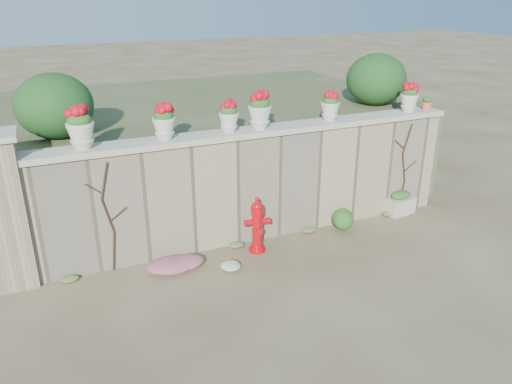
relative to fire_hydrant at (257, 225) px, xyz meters
name	(u,v)px	position (x,y,z in m)	size (l,w,h in m)	color
ground	(300,282)	(0.22, -1.22, -0.53)	(80.00, 80.00, 0.00)	brown
stone_wall	(255,187)	(0.22, 0.58, 0.47)	(8.00, 0.40, 2.00)	gray
wall_cap	(255,132)	(0.22, 0.58, 1.52)	(8.10, 0.52, 0.10)	#BEB6A1
gate_pillar	(5,211)	(-3.93, 0.58, 0.73)	(0.72, 0.72, 2.48)	gray
raised_fill	(202,141)	(0.22, 3.78, 0.47)	(9.00, 6.00, 2.00)	#384C23
back_shrub_left	(54,106)	(-2.98, 1.78, 2.02)	(1.30, 1.30, 1.10)	#143814
back_shrub_right	(376,79)	(3.62, 1.78, 2.02)	(1.30, 1.30, 1.10)	#143814
vine_left	(109,216)	(-2.45, 0.36, 0.46)	(0.60, 0.04, 1.91)	black
vine_right	(404,168)	(3.45, 0.36, 0.46)	(0.60, 0.04, 1.91)	black
fire_hydrant	(257,225)	(0.00, 0.00, 0.00)	(0.45, 0.32, 1.04)	#C1070F
planter_box	(400,203)	(3.39, 0.30, -0.29)	(0.64, 0.42, 0.50)	#BEB6A1
green_shrub	(347,217)	(1.94, 0.06, -0.25)	(0.58, 0.52, 0.55)	#1E5119
magenta_clump	(174,264)	(-1.55, -0.08, -0.39)	(1.02, 0.68, 0.27)	#CD2986
white_flowers	(230,265)	(-0.69, -0.43, -0.43)	(0.52, 0.42, 0.19)	white
urn_pot_0	(80,128)	(-2.69, 0.58, 1.90)	(0.42, 0.42, 0.66)	beige
urn_pot_1	(164,122)	(-1.40, 0.58, 1.86)	(0.37, 0.37, 0.58)	beige
urn_pot_2	(229,117)	(-0.28, 0.58, 1.84)	(0.35, 0.35, 0.54)	beige
urn_pot_3	(260,111)	(0.30, 0.58, 1.89)	(0.41, 0.41, 0.65)	beige
urn_pot_4	(330,106)	(1.73, 0.58, 1.85)	(0.35, 0.35, 0.55)	beige
urn_pot_5	(409,98)	(3.56, 0.58, 1.85)	(0.36, 0.36, 0.56)	beige
terracotta_pot	(427,104)	(4.02, 0.58, 1.69)	(0.21, 0.21, 0.26)	#C95C3D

